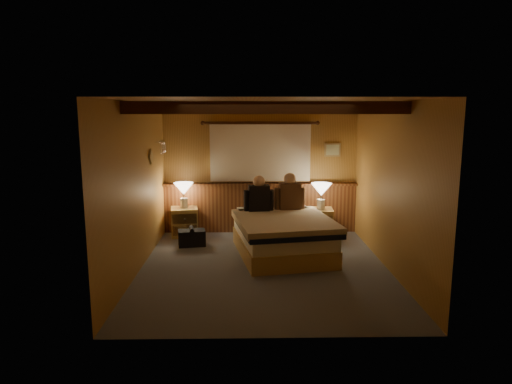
{
  "coord_description": "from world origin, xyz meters",
  "views": [
    {
      "loc": [
        -0.24,
        -6.38,
        2.28
      ],
      "look_at": [
        -0.11,
        0.4,
        1.06
      ],
      "focal_mm": 32.0,
      "sensor_mm": 36.0,
      "label": 1
    }
  ],
  "objects_px": {
    "bed": "(283,235)",
    "nightstand_right": "(318,224)",
    "lamp_right": "(321,191)",
    "duffel_bag": "(192,238)",
    "person_left": "(259,196)",
    "lamp_left": "(184,190)",
    "nightstand_left": "(184,222)",
    "person_right": "(290,194)"
  },
  "relations": [
    {
      "from": "nightstand_right",
      "to": "person_right",
      "type": "distance_m",
      "value": 0.87
    },
    {
      "from": "bed",
      "to": "lamp_right",
      "type": "height_order",
      "value": "lamp_right"
    },
    {
      "from": "bed",
      "to": "nightstand_left",
      "type": "height_order",
      "value": "bed"
    },
    {
      "from": "nightstand_right",
      "to": "person_right",
      "type": "xyz_separation_m",
      "value": [
        -0.55,
        -0.32,
        0.6
      ]
    },
    {
      "from": "lamp_right",
      "to": "duffel_bag",
      "type": "bearing_deg",
      "value": -171.36
    },
    {
      "from": "bed",
      "to": "duffel_bag",
      "type": "relative_size",
      "value": 4.11
    },
    {
      "from": "bed",
      "to": "lamp_left",
      "type": "relative_size",
      "value": 4.39
    },
    {
      "from": "lamp_right",
      "to": "duffel_bag",
      "type": "distance_m",
      "value": 2.39
    },
    {
      "from": "nightstand_left",
      "to": "duffel_bag",
      "type": "height_order",
      "value": "nightstand_left"
    },
    {
      "from": "nightstand_right",
      "to": "person_right",
      "type": "height_order",
      "value": "person_right"
    },
    {
      "from": "nightstand_right",
      "to": "lamp_left",
      "type": "bearing_deg",
      "value": 177.73
    },
    {
      "from": "person_left",
      "to": "person_right",
      "type": "bearing_deg",
      "value": 6.16
    },
    {
      "from": "nightstand_left",
      "to": "nightstand_right",
      "type": "height_order",
      "value": "nightstand_right"
    },
    {
      "from": "nightstand_right",
      "to": "person_left",
      "type": "relative_size",
      "value": 0.89
    },
    {
      "from": "nightstand_right",
      "to": "lamp_left",
      "type": "height_order",
      "value": "lamp_left"
    },
    {
      "from": "nightstand_left",
      "to": "person_left",
      "type": "xyz_separation_m",
      "value": [
        1.35,
        -0.67,
        0.6
      ]
    },
    {
      "from": "duffel_bag",
      "to": "nightstand_left",
      "type": "bearing_deg",
      "value": 98.02
    },
    {
      "from": "lamp_left",
      "to": "person_right",
      "type": "bearing_deg",
      "value": -16.85
    },
    {
      "from": "bed",
      "to": "person_left",
      "type": "height_order",
      "value": "person_left"
    },
    {
      "from": "nightstand_left",
      "to": "lamp_right",
      "type": "distance_m",
      "value": 2.55
    },
    {
      "from": "lamp_right",
      "to": "lamp_left",
      "type": "bearing_deg",
      "value": 173.14
    },
    {
      "from": "lamp_right",
      "to": "person_left",
      "type": "xyz_separation_m",
      "value": [
        -1.11,
        -0.39,
        -0.01
      ]
    },
    {
      "from": "nightstand_right",
      "to": "person_right",
      "type": "bearing_deg",
      "value": -146.49
    },
    {
      "from": "lamp_right",
      "to": "nightstand_left",
      "type": "bearing_deg",
      "value": 173.44
    },
    {
      "from": "bed",
      "to": "duffel_bag",
      "type": "bearing_deg",
      "value": 150.64
    },
    {
      "from": "nightstand_left",
      "to": "lamp_left",
      "type": "distance_m",
      "value": 0.59
    },
    {
      "from": "bed",
      "to": "nightstand_right",
      "type": "bearing_deg",
      "value": 42.06
    },
    {
      "from": "lamp_left",
      "to": "duffel_bag",
      "type": "xyz_separation_m",
      "value": [
        0.21,
        -0.64,
        -0.71
      ]
    },
    {
      "from": "bed",
      "to": "lamp_right",
      "type": "distance_m",
      "value": 1.27
    },
    {
      "from": "nightstand_left",
      "to": "lamp_left",
      "type": "bearing_deg",
      "value": 85.78
    },
    {
      "from": "person_right",
      "to": "person_left",
      "type": "bearing_deg",
      "value": -174.55
    },
    {
      "from": "person_left",
      "to": "duffel_bag",
      "type": "relative_size",
      "value": 1.25
    },
    {
      "from": "bed",
      "to": "lamp_left",
      "type": "distance_m",
      "value": 2.14
    },
    {
      "from": "lamp_right",
      "to": "duffel_bag",
      "type": "relative_size",
      "value": 0.95
    },
    {
      "from": "person_left",
      "to": "bed",
      "type": "bearing_deg",
      "value": -59.05
    },
    {
      "from": "person_left",
      "to": "duffel_bag",
      "type": "distance_m",
      "value": 1.35
    },
    {
      "from": "lamp_right",
      "to": "person_left",
      "type": "height_order",
      "value": "person_left"
    },
    {
      "from": "person_left",
      "to": "duffel_bag",
      "type": "height_order",
      "value": "person_left"
    },
    {
      "from": "person_left",
      "to": "person_right",
      "type": "relative_size",
      "value": 0.96
    },
    {
      "from": "bed",
      "to": "nightstand_right",
      "type": "height_order",
      "value": "bed"
    },
    {
      "from": "lamp_right",
      "to": "duffel_bag",
      "type": "height_order",
      "value": "lamp_right"
    },
    {
      "from": "lamp_left",
      "to": "person_left",
      "type": "relative_size",
      "value": 0.75
    }
  ]
}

